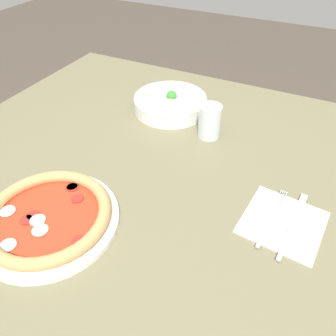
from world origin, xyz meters
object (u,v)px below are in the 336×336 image
Objects in this scene: bowl at (170,102)px; knife at (292,227)px; glass at (210,121)px; fork at (271,218)px; pizza at (48,217)px.

bowl is 1.12× the size of knife.
glass is at bearing -26.30° from bowl.
bowl is 1.25× the size of fork.
glass is (-0.27, 0.23, 0.04)m from knife.
pizza is 1.44× the size of knife.
fork is at bearing 86.06° from knife.
bowl reaches higher than fork.
pizza is at bearing -92.85° from bowl.
fork is 0.04m from knife.
knife is at bearing -41.28° from glass.
glass is at bearing 49.82° from fork.
knife is (0.45, 0.20, -0.01)m from pizza.
glass reaches higher than pizza.
knife is at bearing -36.41° from bowl.
fork is at bearing -45.32° from glass.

